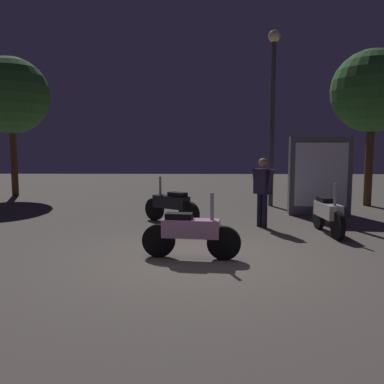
% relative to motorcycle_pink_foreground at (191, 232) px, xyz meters
% --- Properties ---
extents(ground_plane, '(40.00, 40.00, 0.00)m').
position_rel_motorcycle_pink_foreground_xyz_m(ground_plane, '(0.20, -0.08, -0.44)').
color(ground_plane, '#605951').
extents(motorcycle_pink_foreground, '(1.66, 0.43, 1.11)m').
position_rel_motorcycle_pink_foreground_xyz_m(motorcycle_pink_foreground, '(0.00, 0.00, 0.00)').
color(motorcycle_pink_foreground, black).
rests_on(motorcycle_pink_foreground, ground_plane).
extents(motorcycle_white_parked_left, '(0.36, 1.66, 1.11)m').
position_rel_motorcycle_pink_foreground_xyz_m(motorcycle_white_parked_left, '(2.86, 1.95, 0.00)').
color(motorcycle_white_parked_left, black).
rests_on(motorcycle_white_parked_left, ground_plane).
extents(motorcycle_black_parked_right, '(1.39, 1.07, 1.11)m').
position_rel_motorcycle_pink_foreground_xyz_m(motorcycle_black_parked_right, '(-0.53, 3.14, 0.00)').
color(motorcycle_black_parked_right, black).
rests_on(motorcycle_black_parked_right, ground_plane).
extents(person_rider_beside, '(0.47, 0.58, 1.58)m').
position_rel_motorcycle_pink_foreground_xyz_m(person_rider_beside, '(1.59, 2.67, 0.50)').
color(person_rider_beside, black).
rests_on(person_rider_beside, ground_plane).
extents(streetlamp_near, '(0.36, 0.36, 5.26)m').
position_rel_motorcycle_pink_foreground_xyz_m(streetlamp_near, '(2.35, 6.01, 2.88)').
color(streetlamp_near, '#38383D').
rests_on(streetlamp_near, ground_plane).
extents(tree_left_bg, '(2.47, 2.47, 4.74)m').
position_rel_motorcycle_pink_foreground_xyz_m(tree_left_bg, '(5.36, 6.10, 3.04)').
color(tree_left_bg, '#4C331E').
rests_on(tree_left_bg, ground_plane).
extents(tree_center_bg, '(2.74, 2.74, 5.03)m').
position_rel_motorcycle_pink_foreground_xyz_m(tree_center_bg, '(-6.68, 8.38, 3.20)').
color(tree_center_bg, '#4C331E').
rests_on(tree_center_bg, ground_plane).
extents(kiosk_billboard, '(1.65, 0.71, 2.10)m').
position_rel_motorcycle_pink_foreground_xyz_m(kiosk_billboard, '(3.37, 4.41, 0.61)').
color(kiosk_billboard, '#595960').
rests_on(kiosk_billboard, ground_plane).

